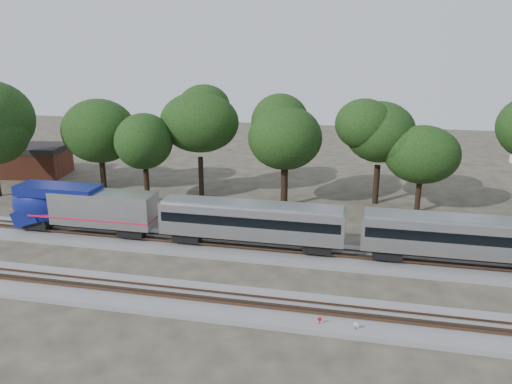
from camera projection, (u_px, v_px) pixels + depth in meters
ground at (243, 282)px, 40.09m from camera, size 160.00×160.00×0.00m
track_far at (259, 250)px, 45.64m from camera, size 160.00×5.00×0.73m
track_near at (230, 304)px, 36.29m from camera, size 160.00×5.00×0.73m
switch_stand_red at (320, 322)px, 33.30m from camera, size 0.29×0.06×0.90m
switch_stand_white at (356, 327)px, 32.64m from camera, size 0.29×0.12×0.94m
switch_lever at (299, 323)px, 33.92m from camera, size 0.57×0.45×0.30m
brick_building at (34, 160)px, 71.50m from camera, size 9.93×7.70×4.35m
tree_1 at (99, 131)px, 62.42m from camera, size 7.89×7.89×11.13m
tree_2 at (144, 141)px, 57.87m from camera, size 7.53×7.53×10.61m
tree_3 at (199, 122)px, 59.54m from camera, size 9.40×9.40×13.26m
tree_4 at (285, 138)px, 56.29m from camera, size 8.22×8.22×11.59m
tree_5 at (380, 132)px, 57.13m from camera, size 8.72×8.72×12.29m
tree_6 at (422, 155)px, 54.58m from camera, size 6.74×6.74×9.51m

